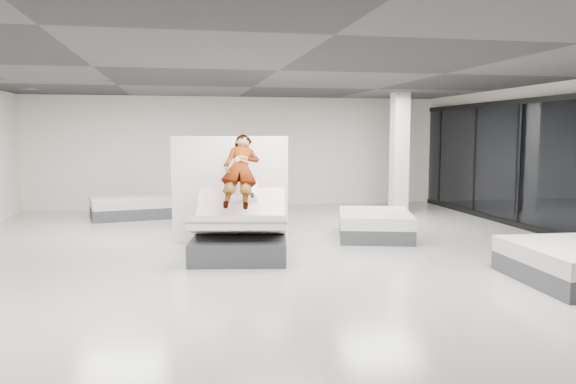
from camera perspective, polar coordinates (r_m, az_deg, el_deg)
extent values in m
plane|color=#B1B0A7|center=(9.85, -0.90, -6.60)|extent=(14.00, 14.00, 0.00)
plane|color=black|center=(9.67, -0.94, 12.25)|extent=(14.00, 14.00, 0.00)
cube|color=silver|center=(16.56, -5.10, 4.08)|extent=(12.00, 0.04, 3.20)
cube|color=silver|center=(3.02, 22.68, -4.93)|extent=(12.00, 0.04, 3.20)
cube|color=#39393E|center=(10.01, -4.87, -5.33)|extent=(1.92, 2.36, 0.37)
cube|color=silver|center=(10.30, -4.76, -1.83)|extent=(1.74, 1.27, 0.75)
cube|color=slate|center=(10.30, -4.76, -1.83)|extent=(1.75, 1.19, 0.59)
cube|color=silver|center=(9.45, -5.07, -3.40)|extent=(1.75, 1.33, 0.47)
cube|color=slate|center=(9.45, -5.07, -3.40)|extent=(1.77, 1.31, 0.28)
cube|color=white|center=(10.43, -4.72, 0.09)|extent=(0.65, 0.53, 0.35)
imported|color=slate|center=(10.15, -4.82, 1.15)|extent=(0.89, 1.59, 1.62)
cube|color=black|center=(9.81, -3.65, -0.33)|extent=(0.07, 0.15, 0.08)
cube|color=white|center=(11.21, -5.86, 0.32)|extent=(2.30, 0.19, 2.09)
cube|color=#39393E|center=(11.79, 8.79, -3.86)|extent=(1.89, 2.23, 0.29)
cube|color=silver|center=(11.75, 8.81, -2.59)|extent=(1.89, 2.23, 0.24)
cube|color=#39393E|center=(9.13, 27.00, -7.32)|extent=(1.56, 2.03, 0.29)
cube|color=silver|center=(9.08, 27.08, -5.66)|extent=(1.56, 2.03, 0.25)
cube|color=#39393E|center=(14.91, -15.69, -1.95)|extent=(2.17, 1.80, 0.29)
cube|color=silver|center=(14.87, -15.72, -0.95)|extent=(2.17, 1.80, 0.24)
cube|color=silver|center=(15.08, 11.23, 3.80)|extent=(0.40, 0.40, 3.20)
cube|color=black|center=(13.75, 22.55, 2.63)|extent=(0.09, 0.08, 2.80)
cube|color=black|center=(15.45, 18.48, 3.10)|extent=(0.09, 0.08, 2.80)
cube|color=black|center=(17.22, 15.23, 3.47)|extent=(0.09, 0.08, 2.80)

